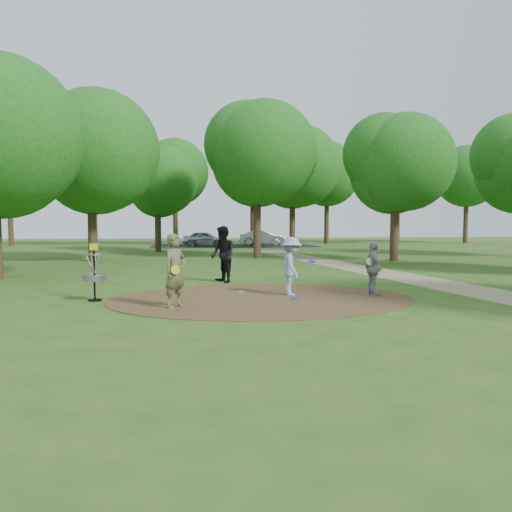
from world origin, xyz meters
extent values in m
plane|color=#2D5119|center=(0.00, 0.00, 0.00)|extent=(100.00, 100.00, 0.00)
cylinder|color=#47301C|center=(0.00, 0.00, 0.01)|extent=(8.40, 8.40, 0.02)
cube|color=#8C7A5B|center=(6.50, 2.00, 0.01)|extent=(7.55, 39.89, 0.01)
cube|color=black|center=(2.00, 30.00, 0.00)|extent=(14.00, 8.00, 0.01)
imported|color=#5B6138|center=(-2.33, -1.11, 0.92)|extent=(0.77, 0.79, 1.83)
cylinder|color=yellow|center=(-2.32, -1.31, 0.97)|extent=(0.22, 0.09, 0.22)
imported|color=#88A5CB|center=(0.93, 0.51, 0.84)|extent=(0.63, 1.09, 1.68)
cylinder|color=#0D19E5|center=(1.53, 0.49, 0.98)|extent=(0.30, 0.29, 0.08)
imported|color=black|center=(-0.80, 3.82, 0.99)|extent=(1.05, 1.17, 1.97)
cylinder|color=blue|center=(-0.57, 3.84, 0.88)|extent=(0.23, 0.11, 0.22)
imported|color=gray|center=(3.22, 0.08, 0.78)|extent=(0.42, 0.93, 1.56)
cylinder|color=white|center=(3.10, 0.03, 0.99)|extent=(0.23, 0.10, 0.22)
cylinder|color=#16B2B4|center=(-0.45, 1.32, 0.03)|extent=(0.22, 0.22, 0.02)
cylinder|color=#0B2CC6|center=(0.88, -0.23, 0.03)|extent=(0.22, 0.22, 0.02)
cylinder|color=red|center=(-1.84, 1.08, 0.03)|extent=(0.22, 0.22, 0.02)
imported|color=#ABAEB3|center=(-0.43, 29.56, 0.64)|extent=(3.98, 2.30, 1.28)
imported|color=#9B9CA2|center=(4.68, 30.31, 0.67)|extent=(4.24, 2.11, 1.33)
cylinder|color=black|center=(-4.50, 0.30, 0.68)|extent=(0.05, 0.05, 1.35)
cylinder|color=black|center=(-4.50, 0.30, 0.02)|extent=(0.36, 0.36, 0.04)
cylinder|color=gray|center=(-4.50, 0.30, 0.62)|extent=(0.60, 0.60, 0.16)
torus|color=gray|center=(-4.50, 0.30, 0.70)|extent=(0.63, 0.63, 0.03)
torus|color=gray|center=(-4.50, 0.30, 1.25)|extent=(0.58, 0.58, 0.02)
cube|color=yellow|center=(-4.50, 0.30, 1.45)|extent=(0.22, 0.02, 0.18)
cylinder|color=#332316|center=(-7.00, 14.00, 1.90)|extent=(0.44, 0.44, 3.80)
sphere|color=#1B4F15|center=(-7.00, 14.00, 5.57)|extent=(6.44, 6.44, 6.44)
cylinder|color=#332316|center=(2.00, 15.00, 2.09)|extent=(0.44, 0.44, 4.18)
sphere|color=#1B4F15|center=(2.00, 15.00, 5.81)|extent=(5.92, 5.92, 5.92)
cylinder|color=#332316|center=(9.00, 12.00, 1.80)|extent=(0.44, 0.44, 3.61)
sphere|color=#1B4F15|center=(9.00, 12.00, 5.03)|extent=(5.15, 5.15, 5.15)
cylinder|color=#332316|center=(-4.00, 22.00, 1.71)|extent=(0.44, 0.44, 3.42)
sphere|color=#1B4F15|center=(-4.00, 22.00, 4.74)|extent=(4.79, 4.79, 4.79)
cylinder|color=#332316|center=(6.00, 24.00, 2.19)|extent=(0.44, 0.44, 4.37)
sphere|color=#1B4F15|center=(6.00, 24.00, 6.08)|extent=(6.23, 6.23, 6.23)
camera|label=1|loc=(-2.05, -13.44, 2.13)|focal=35.00mm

